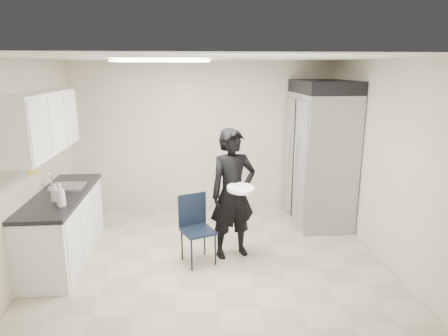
{
  "coord_description": "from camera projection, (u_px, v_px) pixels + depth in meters",
  "views": [
    {
      "loc": [
        -0.26,
        -4.88,
        2.49
      ],
      "look_at": [
        0.18,
        0.2,
        1.2
      ],
      "focal_mm": 32.0,
      "sensor_mm": 36.0,
      "label": 1
    }
  ],
  "objects": [
    {
      "name": "floor",
      "position": [
        212.0,
        259.0,
        5.35
      ],
      "size": [
        4.5,
        4.5,
        0.0
      ],
      "primitive_type": "plane",
      "color": "tan",
      "rests_on": "ground"
    },
    {
      "name": "ceiling",
      "position": [
        210.0,
        58.0,
        4.71
      ],
      "size": [
        4.5,
        4.5,
        0.0
      ],
      "primitive_type": "plane",
      "rotation": [
        3.14,
        0.0,
        0.0
      ],
      "color": "silver",
      "rests_on": "back_wall"
    },
    {
      "name": "back_wall",
      "position": [
        205.0,
        138.0,
        6.96
      ],
      "size": [
        4.5,
        0.0,
        4.5
      ],
      "primitive_type": "plane",
      "rotation": [
        1.57,
        0.0,
        0.0
      ],
      "color": "beige",
      "rests_on": "floor"
    },
    {
      "name": "left_wall",
      "position": [
        26.0,
        168.0,
        4.84
      ],
      "size": [
        0.0,
        4.0,
        4.0
      ],
      "primitive_type": "plane",
      "rotation": [
        1.57,
        0.0,
        1.57
      ],
      "color": "beige",
      "rests_on": "floor"
    },
    {
      "name": "right_wall",
      "position": [
        383.0,
        161.0,
        5.22
      ],
      "size": [
        0.0,
        4.0,
        4.0
      ],
      "primitive_type": "plane",
      "rotation": [
        1.57,
        0.0,
        -1.57
      ],
      "color": "beige",
      "rests_on": "floor"
    },
    {
      "name": "ceiling_panel",
      "position": [
        161.0,
        61.0,
        5.05
      ],
      "size": [
        1.2,
        0.6,
        0.02
      ],
      "primitive_type": "cube",
      "color": "white",
      "rests_on": "ceiling"
    },
    {
      "name": "lower_counter",
      "position": [
        64.0,
        228.0,
        5.27
      ],
      "size": [
        0.6,
        1.9,
        0.86
      ],
      "primitive_type": "cube",
      "color": "silver",
      "rests_on": "floor"
    },
    {
      "name": "countertop",
      "position": [
        60.0,
        195.0,
        5.16
      ],
      "size": [
        0.64,
        1.95,
        0.05
      ],
      "primitive_type": "cube",
      "color": "black",
      "rests_on": "lower_counter"
    },
    {
      "name": "sink",
      "position": [
        68.0,
        191.0,
        5.41
      ],
      "size": [
        0.42,
        0.4,
        0.14
      ],
      "primitive_type": "cube",
      "color": "gray",
      "rests_on": "countertop"
    },
    {
      "name": "faucet",
      "position": [
        51.0,
        180.0,
        5.35
      ],
      "size": [
        0.02,
        0.02,
        0.24
      ],
      "primitive_type": "cylinder",
      "color": "silver",
      "rests_on": "countertop"
    },
    {
      "name": "upper_cabinets",
      "position": [
        42.0,
        123.0,
        4.92
      ],
      "size": [
        0.35,
        1.8,
        0.75
      ],
      "primitive_type": "cube",
      "color": "silver",
      "rests_on": "left_wall"
    },
    {
      "name": "towel_dispenser",
      "position": [
        66.0,
        126.0,
        6.08
      ],
      "size": [
        0.22,
        0.3,
        0.35
      ],
      "primitive_type": "cube",
      "color": "black",
      "rests_on": "left_wall"
    },
    {
      "name": "notice_sticker_left",
      "position": [
        31.0,
        173.0,
        4.96
      ],
      "size": [
        0.0,
        0.12,
        0.07
      ],
      "primitive_type": "cube",
      "color": "yellow",
      "rests_on": "left_wall"
    },
    {
      "name": "notice_sticker_right",
      "position": [
        37.0,
        172.0,
        5.16
      ],
      "size": [
        0.0,
        0.12,
        0.07
      ],
      "primitive_type": "cube",
      "color": "yellow",
      "rests_on": "left_wall"
    },
    {
      "name": "commercial_fridge",
      "position": [
        320.0,
        159.0,
        6.47
      ],
      "size": [
        0.8,
        1.35,
        2.1
      ],
      "primitive_type": "cube",
      "color": "gray",
      "rests_on": "floor"
    },
    {
      "name": "fridge_compressor",
      "position": [
        324.0,
        87.0,
        6.19
      ],
      "size": [
        0.8,
        1.35,
        0.2
      ],
      "primitive_type": "cube",
      "color": "black",
      "rests_on": "commercial_fridge"
    },
    {
      "name": "folding_chair",
      "position": [
        198.0,
        231.0,
        5.15
      ],
      "size": [
        0.51,
        0.51,
        0.87
      ],
      "primitive_type": "cube",
      "rotation": [
        0.0,
        0.0,
        0.39
      ],
      "color": "black",
      "rests_on": "floor"
    },
    {
      "name": "man_tuxedo",
      "position": [
        233.0,
        194.0,
        5.27
      ],
      "size": [
        0.73,
        0.59,
        1.74
      ],
      "primitive_type": "imported",
      "rotation": [
        0.0,
        0.0,
        0.3
      ],
      "color": "black",
      "rests_on": "floor"
    },
    {
      "name": "bucket_lid",
      "position": [
        241.0,
        189.0,
        5.01
      ],
      "size": [
        0.43,
        0.43,
        0.04
      ],
      "primitive_type": "cylinder",
      "rotation": [
        0.0,
        0.0,
        0.3
      ],
      "color": "white",
      "rests_on": "man_tuxedo"
    },
    {
      "name": "soap_bottle_a",
      "position": [
        61.0,
        195.0,
        4.64
      ],
      "size": [
        0.12,
        0.12,
        0.28
      ],
      "primitive_type": "imported",
      "rotation": [
        0.0,
        0.0,
        0.12
      ],
      "color": "white",
      "rests_on": "countertop"
    },
    {
      "name": "soap_bottle_b",
      "position": [
        56.0,
        193.0,
        4.84
      ],
      "size": [
        0.11,
        0.11,
        0.21
      ],
      "primitive_type": "imported",
      "rotation": [
        0.0,
        0.0,
        0.15
      ],
      "color": "#ADABB7",
      "rests_on": "countertop"
    }
  ]
}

